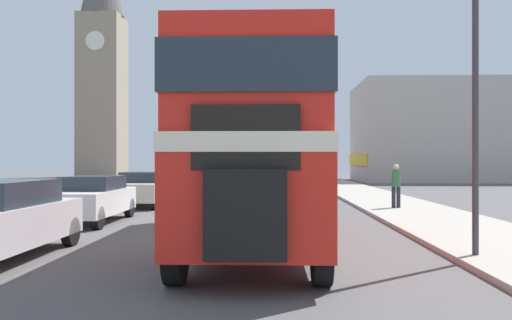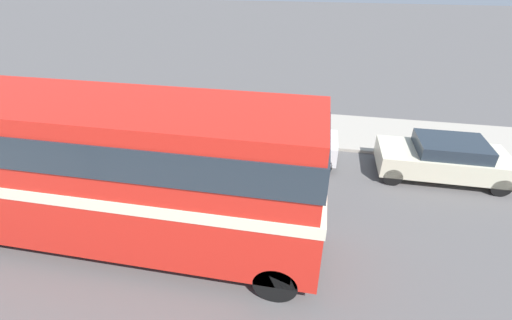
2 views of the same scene
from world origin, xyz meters
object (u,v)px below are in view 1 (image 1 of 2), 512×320
car_parked_far (144,188)px  pedestrian_walking (396,183)px  church_tower (102,42)px  double_decker_bus (256,140)px  car_parked_mid (92,198)px  bus_distant (265,153)px  street_lamp (475,54)px

car_parked_far → pedestrian_walking: (10.08, -1.69, 0.30)m
pedestrian_walking → church_tower: 46.10m
car_parked_far → pedestrian_walking: pedestrian_walking is taller
double_decker_bus → car_parked_mid: (-5.17, 3.49, -1.65)m
bus_distant → car_parked_far: bearing=-108.3°
bus_distant → church_tower: size_ratio=0.33×
bus_distant → car_parked_mid: size_ratio=2.49×
car_parked_mid → church_tower: 45.26m
car_parked_mid → pedestrian_walking: size_ratio=2.41×
car_parked_far → street_lamp: bearing=-50.5°
bus_distant → church_tower: bearing=132.8°
double_decker_bus → street_lamp: size_ratio=1.72×
church_tower → car_parked_far: bearing=-68.6°
double_decker_bus → car_parked_mid: double_decker_bus is taller
double_decker_bus → church_tower: size_ratio=0.34×
car_parked_mid → car_parked_far: size_ratio=0.94×
bus_distant → pedestrian_walking: size_ratio=5.99×
double_decker_bus → church_tower: bearing=113.0°
car_parked_mid → street_lamp: 11.43m
pedestrian_walking → street_lamp: 9.95m
double_decker_bus → pedestrian_walking: (5.12, 7.34, -1.34)m
pedestrian_walking → church_tower: bearing=122.9°
bus_distant → street_lamp: bearing=-80.7°
double_decker_bus → bus_distant: bearing=90.0°
car_parked_far → street_lamp: street_lamp is taller
car_parked_mid → car_parked_far: bearing=87.8°
bus_distant → pedestrian_walking: 17.45m
car_parked_mid → church_tower: (-13.53, 40.65, 14.57)m
pedestrian_walking → car_parked_far: bearing=170.5°
bus_distant → car_parked_far: 15.82m
pedestrian_walking → street_lamp: size_ratio=0.28×
car_parked_far → pedestrian_walking: size_ratio=2.57×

